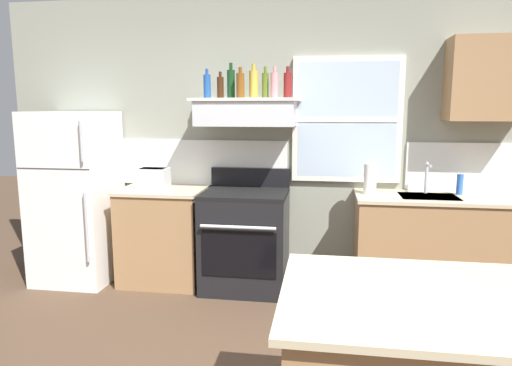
% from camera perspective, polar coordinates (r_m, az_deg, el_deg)
% --- Properties ---
extents(back_wall, '(5.40, 0.11, 2.70)m').
position_cam_1_polar(back_wall, '(4.41, 3.07, 5.35)').
color(back_wall, gray).
rests_on(back_wall, ground_plane).
extents(refrigerator, '(0.70, 0.72, 1.63)m').
position_cam_1_polar(refrigerator, '(4.71, -21.58, -1.65)').
color(refrigerator, white).
rests_on(refrigerator, ground_plane).
extents(counter_left_of_stove, '(0.79, 0.63, 0.91)m').
position_cam_1_polar(counter_left_of_stove, '(4.49, -11.43, -6.40)').
color(counter_left_of_stove, '#9E754C').
rests_on(counter_left_of_stove, ground_plane).
extents(toaster, '(0.30, 0.20, 0.19)m').
position_cam_1_polar(toaster, '(4.41, -12.74, 0.64)').
color(toaster, silver).
rests_on(toaster, counter_left_of_stove).
extents(stove_range, '(0.76, 0.69, 1.09)m').
position_cam_1_polar(stove_range, '(4.24, -1.33, -6.99)').
color(stove_range, black).
rests_on(stove_range, ground_plane).
extents(range_hood_shelf, '(0.96, 0.52, 0.24)m').
position_cam_1_polar(range_hood_shelf, '(4.17, -1.16, 8.86)').
color(range_hood_shelf, silver).
extents(bottle_blue_liqueur, '(0.07, 0.07, 0.26)m').
position_cam_1_polar(bottle_blue_liqueur, '(4.25, -6.13, 11.95)').
color(bottle_blue_liqueur, '#1E478C').
rests_on(bottle_blue_liqueur, range_hood_shelf).
extents(bottle_brown_stout, '(0.06, 0.06, 0.24)m').
position_cam_1_polar(bottle_brown_stout, '(4.26, -4.47, 11.84)').
color(bottle_brown_stout, '#381E0F').
rests_on(bottle_brown_stout, range_hood_shelf).
extents(bottle_dark_green_wine, '(0.07, 0.07, 0.32)m').
position_cam_1_polar(bottle_dark_green_wine, '(4.24, -3.14, 12.30)').
color(bottle_dark_green_wine, '#143819').
rests_on(bottle_dark_green_wine, range_hood_shelf).
extents(bottle_amber_wine, '(0.07, 0.07, 0.27)m').
position_cam_1_polar(bottle_amber_wine, '(4.13, -1.96, 12.12)').
color(bottle_amber_wine, brown).
rests_on(bottle_amber_wine, range_hood_shelf).
extents(bottle_champagne_gold_foil, '(0.08, 0.08, 0.30)m').
position_cam_1_polar(bottle_champagne_gold_foil, '(4.18, -0.30, 12.28)').
color(bottle_champagne_gold_foil, '#B29333').
rests_on(bottle_champagne_gold_foil, range_hood_shelf).
extents(bottle_olive_oil_square, '(0.06, 0.06, 0.28)m').
position_cam_1_polar(bottle_olive_oil_square, '(4.20, 1.17, 12.13)').
color(bottle_olive_oil_square, '#4C601E').
rests_on(bottle_olive_oil_square, range_hood_shelf).
extents(bottle_rose_pink, '(0.07, 0.07, 0.28)m').
position_cam_1_polar(bottle_rose_pink, '(4.14, 2.31, 12.14)').
color(bottle_rose_pink, '#C67F84').
rests_on(bottle_rose_pink, range_hood_shelf).
extents(bottle_red_label_wine, '(0.07, 0.07, 0.28)m').
position_cam_1_polar(bottle_red_label_wine, '(4.19, 3.98, 12.12)').
color(bottle_red_label_wine, maroon).
rests_on(bottle_red_label_wine, range_hood_shelf).
extents(counter_right_with_sink, '(1.43, 0.63, 0.91)m').
position_cam_1_polar(counter_right_with_sink, '(4.34, 21.67, -7.41)').
color(counter_right_with_sink, '#9E754C').
rests_on(counter_right_with_sink, ground_plane).
extents(sink_faucet, '(0.03, 0.17, 0.28)m').
position_cam_1_polar(sink_faucet, '(4.28, 20.58, 1.04)').
color(sink_faucet, silver).
rests_on(sink_faucet, counter_right_with_sink).
extents(paper_towel_roll, '(0.11, 0.11, 0.27)m').
position_cam_1_polar(paper_towel_roll, '(4.11, 14.06, 0.49)').
color(paper_towel_roll, white).
rests_on(paper_towel_roll, counter_right_with_sink).
extents(dish_soap_bottle, '(0.06, 0.06, 0.18)m').
position_cam_1_polar(dish_soap_bottle, '(4.36, 24.11, -0.16)').
color(dish_soap_bottle, blue).
rests_on(dish_soap_bottle, counter_right_with_sink).
extents(upper_cabinet_right, '(0.64, 0.32, 0.70)m').
position_cam_1_polar(upper_cabinet_right, '(4.41, 26.93, 11.50)').
color(upper_cabinet_right, '#9E754C').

